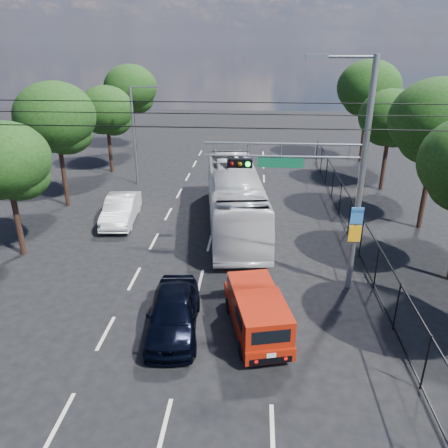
# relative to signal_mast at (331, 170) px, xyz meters

# --- Properties ---
(ground) EXTENTS (120.00, 120.00, 0.00)m
(ground) POSITION_rel_signal_mast_xyz_m (-5.28, -7.99, -5.24)
(ground) COLOR black
(ground) RESTS_ON ground
(lane_markings) EXTENTS (6.12, 38.00, 0.01)m
(lane_markings) POSITION_rel_signal_mast_xyz_m (-5.28, 6.01, -5.24)
(lane_markings) COLOR beige
(lane_markings) RESTS_ON ground
(signal_mast) EXTENTS (6.43, 0.39, 9.50)m
(signal_mast) POSITION_rel_signal_mast_xyz_m (0.00, 0.00, 0.00)
(signal_mast) COLOR slate
(signal_mast) RESTS_ON ground
(streetlight_left) EXTENTS (2.09, 0.22, 7.08)m
(streetlight_left) POSITION_rel_signal_mast_xyz_m (-11.62, 14.01, -1.30)
(streetlight_left) COLOR slate
(streetlight_left) RESTS_ON ground
(utility_wires) EXTENTS (22.00, 5.04, 0.74)m
(utility_wires) POSITION_rel_signal_mast_xyz_m (-5.28, 0.84, 1.99)
(utility_wires) COLOR black
(utility_wires) RESTS_ON ground
(fence_right) EXTENTS (0.06, 34.03, 2.00)m
(fence_right) POSITION_rel_signal_mast_xyz_m (2.32, 4.18, -4.21)
(fence_right) COLOR black
(fence_right) RESTS_ON ground
(tree_right_c) EXTENTS (5.10, 5.10, 8.29)m
(tree_right_c) POSITION_rel_signal_mast_xyz_m (6.53, 7.03, 0.49)
(tree_right_c) COLOR black
(tree_right_c) RESTS_ON ground
(tree_right_d) EXTENTS (4.32, 4.32, 7.02)m
(tree_right_d) POSITION_rel_signal_mast_xyz_m (6.13, 14.03, -0.39)
(tree_right_d) COLOR black
(tree_right_d) RESTS_ON ground
(tree_right_e) EXTENTS (5.28, 5.28, 8.58)m
(tree_right_e) POSITION_rel_signal_mast_xyz_m (6.33, 22.03, 0.69)
(tree_right_e) COLOR black
(tree_right_e) RESTS_ON ground
(tree_left_b) EXTENTS (4.08, 4.08, 6.63)m
(tree_left_b) POSITION_rel_signal_mast_xyz_m (-14.47, 2.03, -0.66)
(tree_left_b) COLOR black
(tree_left_b) RESTS_ON ground
(tree_left_c) EXTENTS (4.80, 4.80, 7.80)m
(tree_left_c) POSITION_rel_signal_mast_xyz_m (-15.07, 9.03, 0.15)
(tree_left_c) COLOR black
(tree_left_c) RESTS_ON ground
(tree_left_d) EXTENTS (4.20, 4.20, 6.83)m
(tree_left_d) POSITION_rel_signal_mast_xyz_m (-14.67, 17.03, -0.52)
(tree_left_d) COLOR black
(tree_left_d) RESTS_ON ground
(tree_left_e) EXTENTS (4.92, 4.92, 7.99)m
(tree_left_e) POSITION_rel_signal_mast_xyz_m (-14.87, 25.03, 0.29)
(tree_left_e) COLOR black
(tree_left_e) RESTS_ON ground
(red_pickup) EXTENTS (2.63, 4.85, 1.72)m
(red_pickup) POSITION_rel_signal_mast_xyz_m (-2.77, -3.51, -4.33)
(red_pickup) COLOR black
(red_pickup) RESTS_ON ground
(navy_hatchback) EXTENTS (2.20, 4.67, 1.54)m
(navy_hatchback) POSITION_rel_signal_mast_xyz_m (-5.80, -3.61, -4.47)
(navy_hatchback) COLOR black
(navy_hatchback) RESTS_ON ground
(white_bus) EXTENTS (4.23, 12.11, 3.30)m
(white_bus) POSITION_rel_signal_mast_xyz_m (-4.11, 6.54, -3.59)
(white_bus) COLOR silver
(white_bus) RESTS_ON ground
(white_van) EXTENTS (2.08, 4.88, 1.56)m
(white_van) POSITION_rel_signal_mast_xyz_m (-10.78, 6.58, -4.46)
(white_van) COLOR silver
(white_van) RESTS_ON ground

